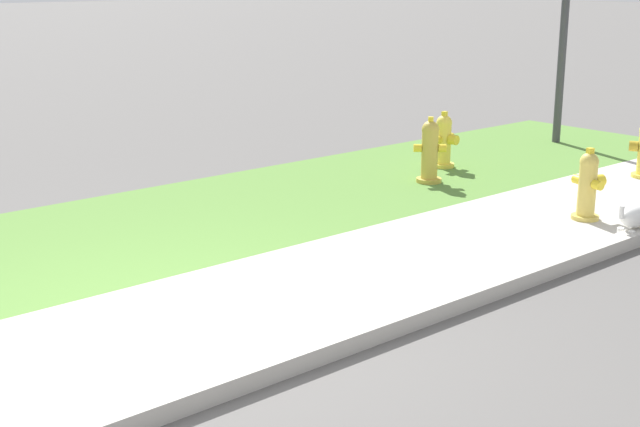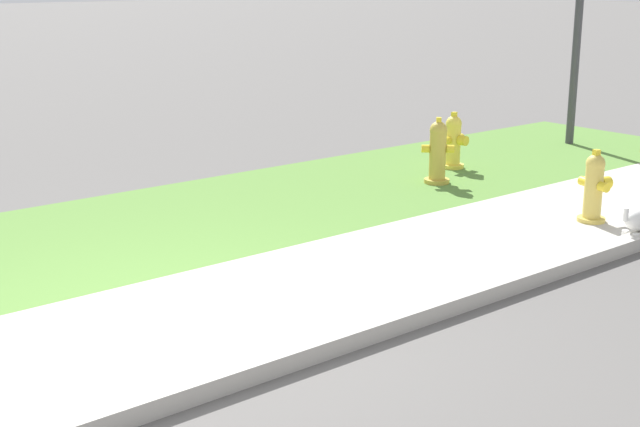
{
  "view_description": "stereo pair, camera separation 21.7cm",
  "coord_description": "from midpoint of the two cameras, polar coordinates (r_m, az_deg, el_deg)",
  "views": [
    {
      "loc": [
        -2.87,
        -4.86,
        2.35
      ],
      "look_at": [
        1.78,
        0.5,
        0.4
      ],
      "focal_mm": 50.0,
      "sensor_mm": 36.0,
      "label": 1
    },
    {
      "loc": [
        -2.7,
        -5.0,
        2.35
      ],
      "look_at": [
        1.78,
        0.5,
        0.4
      ],
      "focal_mm": 50.0,
      "sensor_mm": 36.0,
      "label": 2
    }
  ],
  "objects": [
    {
      "name": "fire_hydrant_near_corner",
      "position": [
        10.99,
        9.11,
        4.56
      ],
      "size": [
        0.37,
        0.34,
        0.69
      ],
      "rotation": [
        0.0,
        0.0,
        3.28
      ],
      "color": "yellow",
      "rests_on": "ground"
    },
    {
      "name": "street_curb",
      "position": [
        5.33,
        -3.54,
        -10.1
      ],
      "size": [
        18.0,
        0.16,
        0.12
      ],
      "primitive_type": "cube",
      "color": "#BCB7AD",
      "rests_on": "ground"
    },
    {
      "name": "ground_plane",
      "position": [
        6.13,
        -9.05,
        -7.38
      ],
      "size": [
        120.0,
        120.0,
        0.0
      ],
      "primitive_type": "plane",
      "color": "#5B5956"
    },
    {
      "name": "grass_verge",
      "position": [
        8.09,
        -17.32,
        -2.21
      ],
      "size": [
        18.0,
        2.74,
        0.01
      ],
      "primitive_type": "cube",
      "color": "#568438",
      "rests_on": "ground"
    },
    {
      "name": "sidewalk_pavement",
      "position": [
        6.13,
        -9.06,
        -7.33
      ],
      "size": [
        18.0,
        1.84,
        0.01
      ],
      "primitive_type": "cube",
      "color": "#BCB7AD",
      "rests_on": "ground"
    },
    {
      "name": "fire_hydrant_at_driveway",
      "position": [
        10.17,
        8.15,
        3.93
      ],
      "size": [
        0.34,
        0.34,
        0.75
      ],
      "rotation": [
        0.0,
        0.0,
        5.53
      ],
      "color": "gold",
      "rests_on": "ground"
    },
    {
      "name": "fire_hydrant_by_grass_verge",
      "position": [
        8.91,
        17.81,
        1.58
      ],
      "size": [
        0.33,
        0.36,
        0.71
      ],
      "rotation": [
        0.0,
        0.0,
        4.48
      ],
      "color": "gold",
      "rests_on": "ground"
    }
  ]
}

